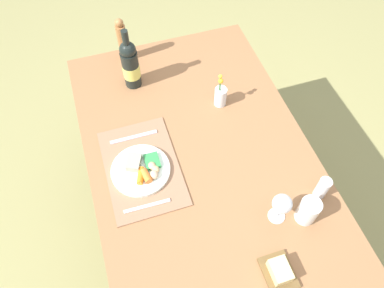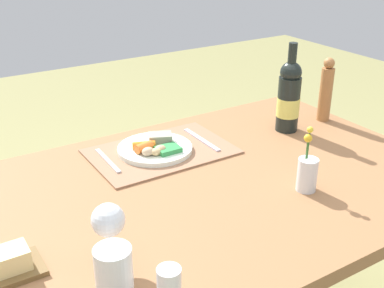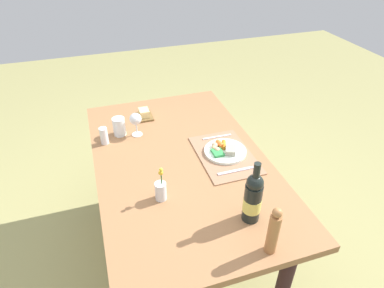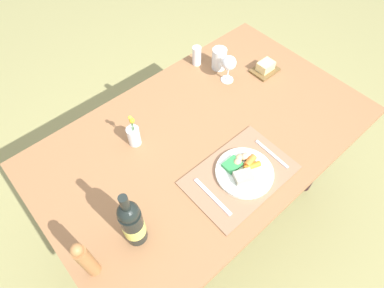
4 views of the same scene
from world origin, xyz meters
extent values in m
plane|color=#989359|center=(0.00, 0.00, 0.00)|extent=(8.00, 8.00, 0.00)
cube|color=#956540|center=(0.00, 0.00, 0.75)|extent=(1.46, 0.89, 0.04)
cylinder|color=black|center=(-0.61, -0.33, 0.37)|extent=(0.07, 0.07, 0.74)
cylinder|color=black|center=(0.61, -0.33, 0.37)|extent=(0.07, 0.07, 0.74)
cylinder|color=black|center=(0.61, 0.33, 0.37)|extent=(0.07, 0.07, 0.74)
cube|color=#986D50|center=(-0.04, -0.24, 0.78)|extent=(0.43, 0.28, 0.01)
cylinder|color=white|center=(-0.02, -0.25, 0.79)|extent=(0.23, 0.23, 0.01)
cube|color=#9D9A84|center=(-0.05, -0.26, 0.81)|extent=(0.09, 0.08, 0.03)
cylinder|color=orange|center=(0.02, -0.25, 0.81)|extent=(0.07, 0.05, 0.02)
cylinder|color=orange|center=(0.03, -0.23, 0.81)|extent=(0.06, 0.04, 0.03)
ellipsoid|color=#DBB07E|center=(-0.01, -0.20, 0.81)|extent=(0.03, 0.03, 0.02)
ellipsoid|color=#D6B578|center=(0.01, -0.19, 0.80)|extent=(0.03, 0.03, 0.02)
ellipsoid|color=#CCAD86|center=(0.03, -0.20, 0.81)|extent=(0.04, 0.03, 0.03)
cube|color=#318F47|center=(-0.04, -0.20, 0.80)|extent=(0.07, 0.06, 0.01)
cube|color=silver|center=(-0.18, -0.24, 0.78)|extent=(0.02, 0.20, 0.00)
cube|color=silver|center=(0.13, -0.26, 0.78)|extent=(0.02, 0.18, 0.00)
cylinder|color=#A76D3D|center=(-0.66, -0.17, 0.87)|extent=(0.04, 0.04, 0.19)
sphere|color=#A76D3D|center=(-0.66, -0.17, 0.98)|extent=(0.04, 0.04, 0.04)
cylinder|color=white|center=(0.31, 0.18, 0.77)|extent=(0.06, 0.06, 0.00)
cylinder|color=white|center=(0.31, 0.18, 0.81)|extent=(0.01, 0.01, 0.07)
sphere|color=white|center=(0.31, 0.18, 0.88)|extent=(0.07, 0.07, 0.07)
cube|color=brown|center=(0.50, 0.10, 0.78)|extent=(0.13, 0.10, 0.01)
cube|color=#EDD58C|center=(0.50, 0.10, 0.81)|extent=(0.08, 0.06, 0.04)
cylinder|color=black|center=(-0.49, -0.17, 0.87)|extent=(0.08, 0.08, 0.19)
sphere|color=black|center=(-0.49, -0.17, 0.98)|extent=(0.07, 0.07, 0.07)
cylinder|color=black|center=(-0.49, -0.17, 1.03)|extent=(0.03, 0.03, 0.09)
cylinder|color=#E0D962|center=(-0.49, -0.17, 0.86)|extent=(0.08, 0.08, 0.07)
cylinder|color=white|center=(0.28, 0.37, 0.82)|extent=(0.04, 0.04, 0.10)
cylinder|color=silver|center=(0.35, 0.28, 0.83)|extent=(0.07, 0.07, 0.11)
cylinder|color=#AEDFCA|center=(0.35, 0.28, 0.81)|extent=(0.07, 0.07, 0.06)
cylinder|color=silver|center=(-0.25, 0.17, 0.82)|extent=(0.05, 0.05, 0.09)
cylinder|color=#3F7233|center=(-0.25, 0.16, 0.85)|extent=(0.00, 0.00, 0.15)
sphere|color=yellow|center=(-0.25, 0.16, 0.92)|extent=(0.02, 0.02, 0.02)
cylinder|color=#3F7233|center=(-0.25, 0.16, 0.86)|extent=(0.00, 0.00, 0.17)
sphere|color=yellow|center=(-0.25, 0.16, 0.94)|extent=(0.02, 0.02, 0.02)
camera|label=1|loc=(0.72, -0.27, 2.03)|focal=34.44mm
camera|label=2|loc=(0.61, 0.98, 1.43)|focal=45.98mm
camera|label=3|loc=(-1.35, 0.37, 1.86)|focal=30.97mm
camera|label=4|loc=(-0.61, -0.60, 1.90)|focal=30.36mm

